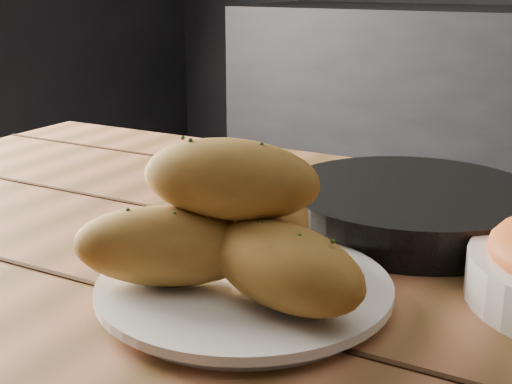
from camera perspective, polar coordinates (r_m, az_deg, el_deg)
name	(u,v)px	position (r m, az deg, el deg)	size (l,w,h in m)	color
table	(311,383)	(0.69, 4.43, -15.00)	(1.40, 0.87, 0.75)	#985A39
plate	(244,290)	(0.60, -0.94, -7.86)	(0.25, 0.25, 0.02)	white
bread_rolls	(236,228)	(0.58, -1.58, -2.93)	(0.27, 0.23, 0.12)	#A6742E
skillet	(414,207)	(0.78, 12.49, -1.19)	(0.41, 0.27, 0.05)	black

